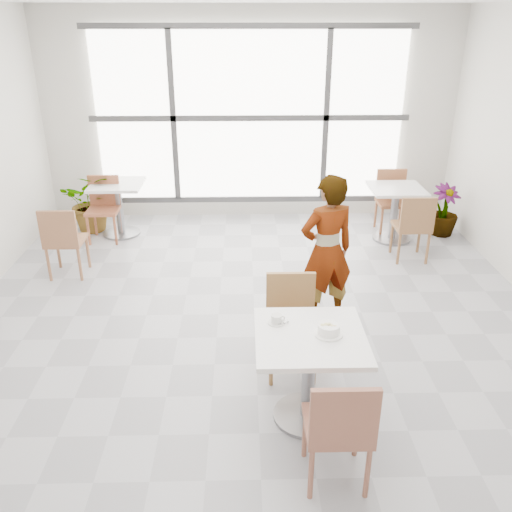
{
  "coord_description": "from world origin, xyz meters",
  "views": [
    {
      "loc": [
        -0.1,
        -4.4,
        2.86
      ],
      "look_at": [
        0.0,
        -0.3,
        1.0
      ],
      "focal_mm": 37.5,
      "sensor_mm": 36.0,
      "label": 1
    }
  ],
  "objects_px": {
    "bg_chair_left_near": "(63,238)",
    "chair_far": "(291,317)",
    "bg_chair_left_far": "(104,204)",
    "chair_near": "(340,426)",
    "bg_chair_right_far": "(392,196)",
    "bg_table_left": "(118,201)",
    "bg_chair_right_near": "(414,224)",
    "person": "(327,251)",
    "main_table": "(309,361)",
    "bg_table_right": "(395,206)",
    "oatmeal_bowl": "(329,329)",
    "plant_left": "(92,202)",
    "coffee_cup": "(277,319)",
    "plant_right": "(444,210)"
  },
  "relations": [
    {
      "from": "bg_chair_left_near",
      "to": "chair_far",
      "type": "bearing_deg",
      "value": 143.66
    },
    {
      "from": "bg_chair_left_far",
      "to": "chair_far",
      "type": "bearing_deg",
      "value": -52.97
    },
    {
      "from": "chair_near",
      "to": "bg_chair_left_far",
      "type": "height_order",
      "value": "same"
    },
    {
      "from": "bg_chair_left_far",
      "to": "bg_chair_right_far",
      "type": "relative_size",
      "value": 1.0
    },
    {
      "from": "bg_table_left",
      "to": "bg_chair_right_near",
      "type": "bearing_deg",
      "value": -14.55
    },
    {
      "from": "person",
      "to": "bg_chair_left_far",
      "type": "xyz_separation_m",
      "value": [
        -2.71,
        2.28,
        -0.27
      ]
    },
    {
      "from": "chair_near",
      "to": "chair_far",
      "type": "relative_size",
      "value": 1.0
    },
    {
      "from": "main_table",
      "to": "bg_table_right",
      "type": "bearing_deg",
      "value": 66.14
    },
    {
      "from": "bg_chair_right_near",
      "to": "chair_far",
      "type": "bearing_deg",
      "value": 52.16
    },
    {
      "from": "bg_table_right",
      "to": "bg_chair_right_far",
      "type": "bearing_deg",
      "value": 82.06
    },
    {
      "from": "oatmeal_bowl",
      "to": "bg_chair_right_near",
      "type": "distance_m",
      "value": 3.24
    },
    {
      "from": "plant_left",
      "to": "bg_table_left",
      "type": "bearing_deg",
      "value": -22.99
    },
    {
      "from": "coffee_cup",
      "to": "plant_right",
      "type": "height_order",
      "value": "coffee_cup"
    },
    {
      "from": "bg_table_left",
      "to": "main_table",
      "type": "bearing_deg",
      "value": -60.09
    },
    {
      "from": "plant_right",
      "to": "bg_table_left",
      "type": "bearing_deg",
      "value": 178.5
    },
    {
      "from": "coffee_cup",
      "to": "bg_chair_right_near",
      "type": "height_order",
      "value": "bg_chair_right_near"
    },
    {
      "from": "chair_near",
      "to": "chair_far",
      "type": "xyz_separation_m",
      "value": [
        -0.2,
        1.33,
        0.0
      ]
    },
    {
      "from": "chair_far",
      "to": "plant_left",
      "type": "bearing_deg",
      "value": 127.17
    },
    {
      "from": "bg_table_left",
      "to": "bg_chair_left_far",
      "type": "relative_size",
      "value": 0.86
    },
    {
      "from": "bg_chair_left_near",
      "to": "coffee_cup",
      "type": "bearing_deg",
      "value": 135.09
    },
    {
      "from": "bg_chair_right_near",
      "to": "bg_table_left",
      "type": "bearing_deg",
      "value": -14.55
    },
    {
      "from": "coffee_cup",
      "to": "bg_chair_left_far",
      "type": "relative_size",
      "value": 0.18
    },
    {
      "from": "main_table",
      "to": "chair_far",
      "type": "relative_size",
      "value": 0.92
    },
    {
      "from": "chair_near",
      "to": "oatmeal_bowl",
      "type": "relative_size",
      "value": 4.14
    },
    {
      "from": "bg_chair_left_near",
      "to": "bg_chair_right_near",
      "type": "height_order",
      "value": "same"
    },
    {
      "from": "main_table",
      "to": "bg_table_left",
      "type": "relative_size",
      "value": 1.07
    },
    {
      "from": "oatmeal_bowl",
      "to": "plant_left",
      "type": "xyz_separation_m",
      "value": [
        -2.76,
        4.03,
        -0.36
      ]
    },
    {
      "from": "chair_far",
      "to": "bg_table_left",
      "type": "xyz_separation_m",
      "value": [
        -2.14,
        3.19,
        -0.01
      ]
    },
    {
      "from": "main_table",
      "to": "bg_chair_left_far",
      "type": "xyz_separation_m",
      "value": [
        -2.39,
        3.73,
        -0.02
      ]
    },
    {
      "from": "chair_near",
      "to": "bg_chair_right_near",
      "type": "height_order",
      "value": "same"
    },
    {
      "from": "chair_far",
      "to": "bg_table_right",
      "type": "xyz_separation_m",
      "value": [
        1.66,
        2.9,
        -0.01
      ]
    },
    {
      "from": "bg_table_left",
      "to": "coffee_cup",
      "type": "bearing_deg",
      "value": -61.71
    },
    {
      "from": "main_table",
      "to": "chair_near",
      "type": "xyz_separation_m",
      "value": [
        0.12,
        -0.66,
        -0.02
      ]
    },
    {
      "from": "chair_near",
      "to": "coffee_cup",
      "type": "distance_m",
      "value": 0.95
    },
    {
      "from": "oatmeal_bowl",
      "to": "bg_chair_right_far",
      "type": "xyz_separation_m",
      "value": [
        1.5,
        3.94,
        -0.29
      ]
    },
    {
      "from": "bg_chair_left_near",
      "to": "bg_chair_right_near",
      "type": "bearing_deg",
      "value": -175.1
    },
    {
      "from": "bg_table_left",
      "to": "bg_chair_right_far",
      "type": "height_order",
      "value": "bg_chair_right_far"
    },
    {
      "from": "bg_chair_left_far",
      "to": "bg_chair_right_near",
      "type": "height_order",
      "value": "same"
    },
    {
      "from": "bg_chair_right_far",
      "to": "bg_chair_left_near",
      "type": "bearing_deg",
      "value": -160.96
    },
    {
      "from": "oatmeal_bowl",
      "to": "bg_chair_left_far",
      "type": "relative_size",
      "value": 0.24
    },
    {
      "from": "plant_left",
      "to": "main_table",
      "type": "bearing_deg",
      "value": -56.88
    },
    {
      "from": "bg_table_right",
      "to": "bg_chair_right_near",
      "type": "height_order",
      "value": "bg_chair_right_near"
    },
    {
      "from": "bg_table_left",
      "to": "plant_right",
      "type": "relative_size",
      "value": 1.04
    },
    {
      "from": "coffee_cup",
      "to": "bg_table_right",
      "type": "height_order",
      "value": "coffee_cup"
    },
    {
      "from": "chair_far",
      "to": "bg_chair_right_far",
      "type": "bearing_deg",
      "value": 62.51
    },
    {
      "from": "chair_far",
      "to": "bg_table_right",
      "type": "height_order",
      "value": "chair_far"
    },
    {
      "from": "bg_chair_right_far",
      "to": "chair_far",
      "type": "bearing_deg",
      "value": -117.49
    },
    {
      "from": "bg_table_right",
      "to": "main_table",
      "type": "bearing_deg",
      "value": -113.86
    },
    {
      "from": "main_table",
      "to": "plant_left",
      "type": "height_order",
      "value": "plant_left"
    },
    {
      "from": "oatmeal_bowl",
      "to": "plant_right",
      "type": "distance_m",
      "value": 4.35
    }
  ]
}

